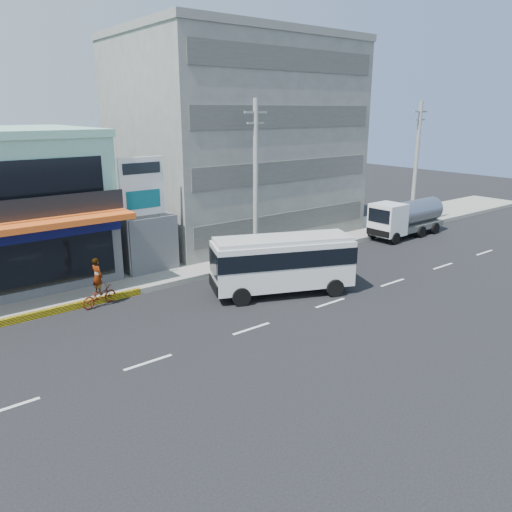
{
  "coord_description": "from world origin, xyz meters",
  "views": [
    {
      "loc": [
        -12.33,
        -16.14,
        9.33
      ],
      "look_at": [
        2.6,
        3.01,
        2.2
      ],
      "focal_mm": 35.0,
      "sensor_mm": 36.0,
      "label": 1
    }
  ],
  "objects": [
    {
      "name": "ground",
      "position": [
        0.0,
        0.0,
        0.0
      ],
      "size": [
        120.0,
        120.0,
        0.0
      ],
      "primitive_type": "plane",
      "color": "black",
      "rests_on": "ground"
    },
    {
      "name": "utility_pole_near",
      "position": [
        6.0,
        7.4,
        5.15
      ],
      "size": [
        1.6,
        0.3,
        10.0
      ],
      "color": "#999993",
      "rests_on": "ground"
    },
    {
      "name": "tanker_truck",
      "position": [
        19.43,
        6.16,
        1.49
      ],
      "size": [
        7.1,
        2.41,
        2.78
      ],
      "color": "white",
      "rests_on": "ground"
    },
    {
      "name": "satellite_dish",
      "position": [
        0.0,
        11.0,
        3.58
      ],
      "size": [
        1.5,
        1.5,
        0.15
      ],
      "primitive_type": "cylinder",
      "color": "slate",
      "rests_on": "gap_structure"
    },
    {
      "name": "minibus",
      "position": [
        4.0,
        2.55,
        1.83
      ],
      "size": [
        7.65,
        5.0,
        3.06
      ],
      "color": "silver",
      "rests_on": "ground"
    },
    {
      "name": "billboard",
      "position": [
        -0.5,
        9.2,
        4.93
      ],
      "size": [
        2.6,
        0.18,
        6.9
      ],
      "color": "gray",
      "rests_on": "ground"
    },
    {
      "name": "concrete_building",
      "position": [
        10.0,
        15.0,
        7.0
      ],
      "size": [
        16.0,
        12.0,
        14.0
      ],
      "primitive_type": "cube",
      "color": "gray",
      "rests_on": "ground"
    },
    {
      "name": "sidewalk",
      "position": [
        5.0,
        9.5,
        0.15
      ],
      "size": [
        70.0,
        5.0,
        0.3
      ],
      "primitive_type": "cube",
      "color": "gray",
      "rests_on": "ground"
    },
    {
      "name": "motorcycle_rider",
      "position": [
        -4.27,
        6.8,
        0.81
      ],
      "size": [
        2.03,
        1.16,
        2.46
      ],
      "color": "#5E180D",
      "rests_on": "ground"
    },
    {
      "name": "utility_pole_far",
      "position": [
        22.0,
        7.4,
        5.15
      ],
      "size": [
        1.6,
        0.3,
        10.0
      ],
      "color": "#999993",
      "rests_on": "ground"
    },
    {
      "name": "sedan",
      "position": [
        3.0,
        4.29,
        0.67
      ],
      "size": [
        4.2,
        2.36,
        1.35
      ],
      "primitive_type": "imported",
      "rotation": [
        0.0,
        0.0,
        1.37
      ],
      "color": "tan",
      "rests_on": "ground"
    },
    {
      "name": "gap_structure",
      "position": [
        0.0,
        12.0,
        1.75
      ],
      "size": [
        3.0,
        6.0,
        3.5
      ],
      "primitive_type": "cube",
      "color": "#4D4D52",
      "rests_on": "ground"
    }
  ]
}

